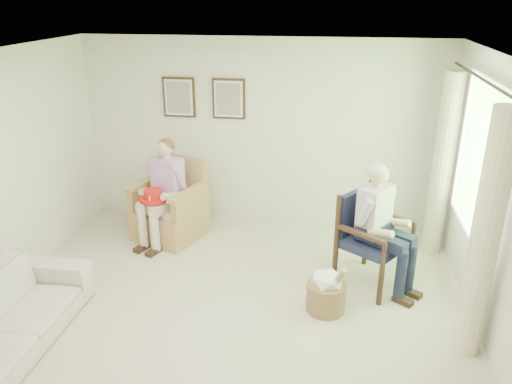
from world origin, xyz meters
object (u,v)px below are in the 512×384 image
Objects in this scene: wood_armchair at (375,233)px; hatbox at (326,291)px; wicker_armchair at (170,213)px; person_wicker at (165,185)px; red_hat at (154,196)px; person_dark at (378,219)px.

wood_armchair reaches higher than hatbox.
person_wicker is (0.00, -0.14, 0.46)m from wicker_armchair.
wood_armchair is at bearing 5.76° from wicker_armchair.
wood_armchair is (2.66, -0.71, 0.25)m from wicker_armchair.
hatbox is at bearing -26.13° from red_hat.
hatbox is at bearing -12.78° from wicker_armchair.
person_dark reaches higher than hatbox.
wood_armchair is 0.78× the size of person_wicker.
wicker_armchair reaches higher than hatbox.
wood_armchair is at bearing 35.21° from person_dark.
red_hat is at bearing 153.87° from hatbox.
wicker_armchair is 1.76× the size of hatbox.
hatbox is at bearing -10.10° from person_wicker.
red_hat reaches higher than hatbox.
person_dark is (2.66, -0.75, 0.05)m from person_wicker.
red_hat is (-0.09, -0.33, 0.37)m from wicker_armchair.
wicker_armchair is 2.58m from hatbox.
hatbox is (-0.51, -0.71, -0.35)m from wood_armchair.
wood_armchair is at bearing 54.72° from hatbox.
person_dark is at bearing 5.05° from person_wicker.
person_wicker reaches higher than wood_armchair.
hatbox is (2.24, -1.10, -0.47)m from red_hat.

